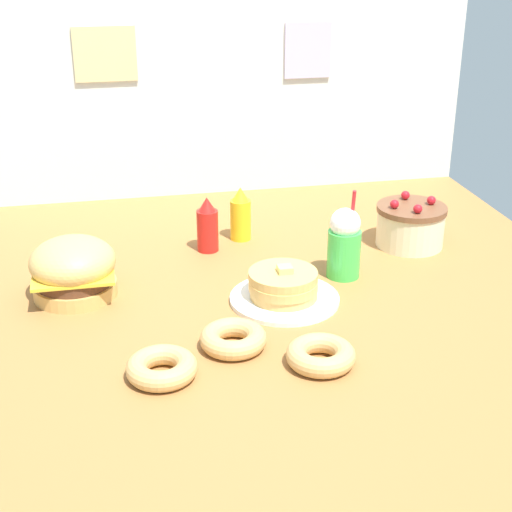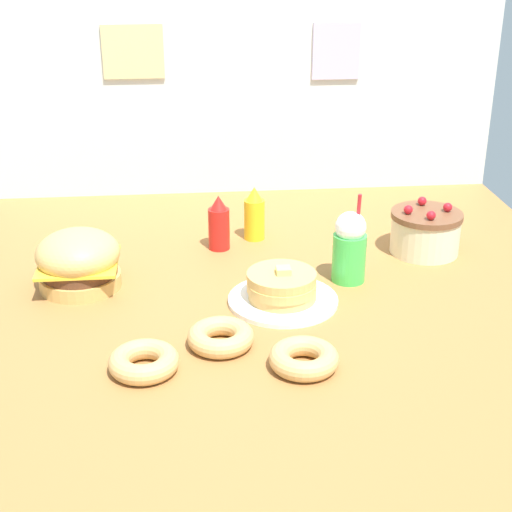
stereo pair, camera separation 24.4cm
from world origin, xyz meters
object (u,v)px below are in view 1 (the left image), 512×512
Objects in this scene: cream_soda_cup at (344,243)px; donut_chocolate at (233,338)px; pancake_stack at (284,289)px; donut_pink_glaze at (162,367)px; ketchup_bottle at (207,226)px; mustard_bottle at (241,215)px; burger at (73,269)px; layer_cake at (410,225)px; donut_vanilla at (321,355)px.

cream_soda_cup reaches higher than donut_chocolate.
pancake_stack is 0.56m from donut_pink_glaze.
ketchup_bottle is 0.71m from donut_chocolate.
pancake_stack is 1.70× the size of mustard_bottle.
pancake_stack is at bearing -85.93° from mustard_bottle.
mustard_bottle is 0.99m from donut_pink_glaze.
pancake_stack is at bearing -149.71° from cream_soda_cup.
donut_chocolate is at bearing -92.60° from ketchup_bottle.
pancake_stack is (0.66, -0.18, -0.05)m from burger.
burger reaches higher than donut_chocolate.
mustard_bottle is at bearing 125.42° from cream_soda_cup.
layer_cake is at bearing 32.66° from cream_soda_cup.
burger is at bearing -149.57° from mustard_bottle.
donut_pink_glaze is at bearing 176.75° from donut_vanilla.
burger is 1.43× the size of donut_pink_glaze.
donut_pink_glaze is at bearing -106.68° from ketchup_bottle.
burger is 0.62m from donut_chocolate.
layer_cake reaches higher than pancake_stack.
mustard_bottle reaches higher than pancake_stack.
burger is at bearing 139.44° from donut_vanilla.
cream_soda_cup reaches higher than pancake_stack.
mustard_bottle is 0.49m from cream_soda_cup.
donut_pink_glaze is at bearing -67.03° from burger.
layer_cake is 1.34× the size of donut_pink_glaze.
mustard_bottle is at bearing 31.09° from ketchup_bottle.
mustard_bottle reaches higher than layer_cake.
ketchup_bottle is at bearing 87.40° from donut_chocolate.
donut_chocolate is 0.26m from donut_vanilla.
mustard_bottle is (-0.04, 0.54, 0.05)m from pancake_stack.
cream_soda_cup reaches higher than layer_cake.
ketchup_bottle is at bearing 30.23° from burger.
layer_cake is at bearing -17.15° from mustard_bottle.
cream_soda_cup is at bearing 41.09° from donut_chocolate.
burger is 0.60m from donut_pink_glaze.
donut_pink_glaze is at bearing -139.21° from pancake_stack.
layer_cake is 1.25× the size of ketchup_bottle.
donut_chocolate is 1.00× the size of donut_vanilla.
cream_soda_cup is at bearing 66.29° from donut_vanilla.
donut_vanilla is at bearing -40.56° from burger.
ketchup_bottle is at bearing -148.91° from mustard_bottle.
pancake_stack is at bearing -68.77° from ketchup_bottle.
mustard_bottle reaches higher than donut_vanilla.
burger is at bearing 177.72° from cream_soda_cup.
layer_cake is (1.23, 0.17, -0.01)m from burger.
pancake_stack is 0.55m from mustard_bottle.
mustard_bottle reaches higher than donut_pink_glaze.
layer_cake is at bearing 52.93° from donut_vanilla.
pancake_stack is at bearing -148.34° from layer_cake.
cream_soda_cup is (0.28, -0.40, 0.03)m from mustard_bottle.
donut_pink_glaze is (-0.42, -0.37, -0.01)m from pancake_stack.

